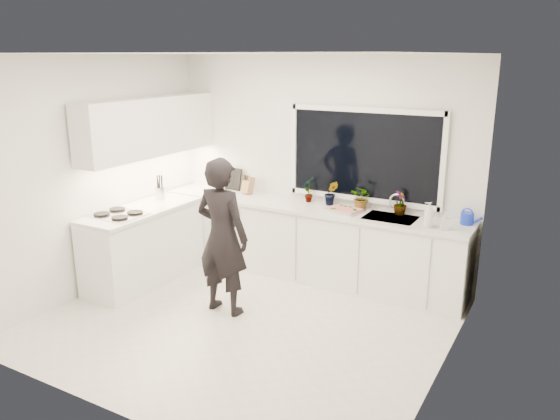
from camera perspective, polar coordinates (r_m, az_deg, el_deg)
The scene contains 25 objects.
floor at distance 5.83m, azimuth -3.80°, elevation -11.71°, with size 4.00×3.50×0.02m, color beige.
wall_back at distance 6.84m, azimuth 4.10°, elevation 4.56°, with size 4.00×0.02×2.70m, color white.
wall_left at distance 6.64m, azimuth -18.74°, elevation 3.41°, with size 0.02×3.50×2.70m, color white.
wall_right at distance 4.58m, azimuth 17.42°, elevation -1.81°, with size 0.02×3.50×2.70m, color white.
ceiling at distance 5.17m, azimuth -4.37°, elevation 16.10°, with size 4.00×3.50×0.02m, color white.
window at distance 6.54m, azimuth 8.78°, elevation 5.68°, with size 1.80×0.02×1.00m, color black.
base_cabinets_back at distance 6.81m, azimuth 2.83°, elevation -3.41°, with size 3.92×0.58×0.88m, color white.
base_cabinets_left at distance 6.87m, azimuth -14.01°, elevation -3.69°, with size 0.58×1.60×0.88m, color white.
countertop_back at distance 6.66m, azimuth 2.84°, elevation 0.30°, with size 3.94×0.62×0.04m, color silver.
countertop_left at distance 6.74m, azimuth -14.27°, elevation -0.00°, with size 0.62×1.60×0.04m, color silver.
upper_cabinets at distance 6.88m, azimuth -13.53°, elevation 8.46°, with size 0.34×2.10×0.70m, color white.
sink at distance 6.30m, azimuth 11.44°, elevation -1.21°, with size 0.58×0.42×0.14m, color silver.
faucet at distance 6.44m, azimuth 12.08°, elevation 0.61°, with size 0.03×0.03×0.22m, color silver.
stovetop at distance 6.50m, azimuth -16.52°, elevation -0.41°, with size 0.56×0.48×0.03m, color black.
person at distance 5.77m, azimuth -6.05°, elevation -2.78°, with size 0.62×0.41×1.70m, color black.
pizza_tray at distance 6.43m, azimuth 6.71°, elevation -0.03°, with size 0.41×0.30×0.03m, color silver.
pizza at distance 6.43m, azimuth 6.72°, elevation 0.12°, with size 0.37×0.27×0.01m, color red.
watering_can at distance 6.23m, azimuth 18.95°, elevation -0.84°, with size 0.14×0.14×0.13m, color #1530CA.
paper_towel_roll at distance 7.47m, azimuth -6.95°, elevation 3.10°, with size 0.11×0.11×0.26m, color white.
knife_block at distance 7.21m, azimuth -3.38°, elevation 2.57°, with size 0.13×0.10×0.22m, color #905F43.
utensil_crock at distance 7.09m, azimuth -12.39°, elevation 1.74°, with size 0.13×0.13×0.16m, color silver.
picture_frame_large at distance 7.45m, azimuth -4.95°, elevation 3.21°, with size 0.22×0.02×0.28m, color black.
picture_frame_small at distance 7.44m, azimuth -4.81°, elevation 3.27°, with size 0.25×0.02×0.30m, color black.
herb_plants at distance 6.56m, azimuth 7.59°, elevation 1.44°, with size 1.32×0.28×0.33m.
soap_bottles at distance 5.98m, azimuth 15.76°, elevation -0.68°, with size 0.30×0.15×0.27m.
Camera 1 is at (2.86, -4.30, 2.68)m, focal length 35.00 mm.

